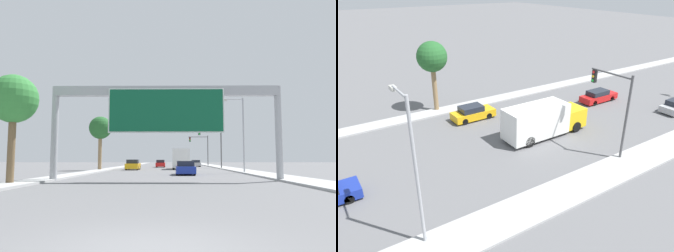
% 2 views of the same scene
% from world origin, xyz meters
% --- Properties ---
extents(median_strip_left, '(2.00, 120.00, 0.15)m').
position_xyz_m(median_strip_left, '(-9.00, 60.00, 0.07)').
color(median_strip_left, '#A6A6A6').
rests_on(median_strip_left, ground).
extents(car_mid_left, '(1.70, 4.76, 1.41)m').
position_xyz_m(car_mid_left, '(-1.75, 56.82, 0.67)').
color(car_mid_left, red).
rests_on(car_mid_left, ground).
extents(car_mid_center, '(1.84, 4.45, 1.49)m').
position_xyz_m(car_mid_center, '(-5.25, 41.97, 0.70)').
color(car_mid_center, gold).
rests_on(car_mid_center, ground).
extents(truck_box_primary, '(2.50, 8.32, 3.08)m').
position_xyz_m(truck_box_primary, '(1.75, 45.42, 1.58)').
color(truck_box_primary, yellow).
rests_on(truck_box_primary, ground).
extents(traffic_light_near_intersection, '(3.98, 0.32, 6.91)m').
position_xyz_m(traffic_light_near_intersection, '(7.34, 48.00, 4.58)').
color(traffic_light_near_intersection, '#4C4C4F').
rests_on(traffic_light_near_intersection, ground).
extents(palm_tree_background, '(3.17, 3.17, 7.53)m').
position_xyz_m(palm_tree_background, '(-9.64, 39.83, 5.81)').
color(palm_tree_background, '#8C704C').
rests_on(palm_tree_background, ground).
extents(street_lamp_right, '(2.52, 0.28, 8.60)m').
position_xyz_m(street_lamp_right, '(8.30, 31.50, 5.07)').
color(street_lamp_right, '#9EA0A5').
rests_on(street_lamp_right, ground).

